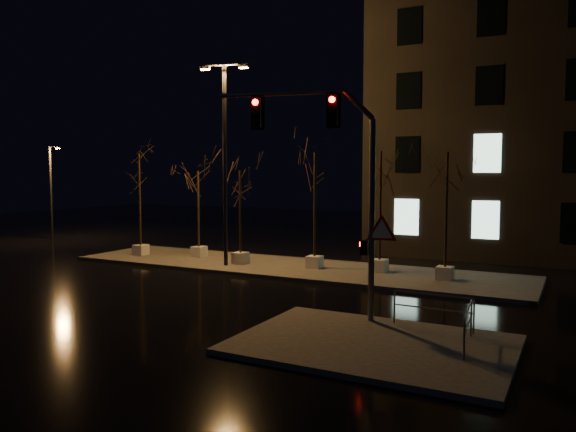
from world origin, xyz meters
The scene contains 14 objects.
ground centered at (0.00, 0.00, 0.00)m, with size 90.00×90.00×0.00m, color black.
median centered at (0.00, 6.00, 0.07)m, with size 22.00×5.00×0.15m, color #3F3E38.
sidewalk_corner centered at (7.50, -3.50, 0.07)m, with size 7.00×5.00×0.15m, color #3F3E38.
tree_0 centered at (-8.59, 5.49, 4.36)m, with size 1.80×1.80×5.54m.
tree_1 centered at (-5.44, 6.39, 3.64)m, with size 1.80×1.80×4.60m.
tree_2 centered at (-2.32, 5.52, 3.65)m, with size 1.80×1.80×4.62m.
tree_3 centered at (1.35, 6.12, 4.28)m, with size 1.80×1.80×5.45m.
tree_4 centered at (4.33, 6.56, 4.31)m, with size 1.80×1.80×5.48m.
tree_5 centered at (7.33, 5.96, 4.22)m, with size 1.80×1.80×5.37m.
traffic_signal_mast centered at (5.65, -1.73, 4.65)m, with size 5.52×1.18×6.86m.
streetlight_main centered at (-2.70, 4.82, 5.59)m, with size 2.34×0.84×9.43m.
streetlight_far centered at (-19.86, 9.20, 3.49)m, with size 1.25×0.33×6.34m.
guard_rail_a centered at (8.58, -1.50, 0.80)m, with size 2.30×0.12×0.99m.
guard_rail_b centered at (9.77, -2.85, 0.80)m, with size 0.24×2.13×1.01m.
Camera 1 is at (12.17, -17.21, 4.55)m, focal length 35.00 mm.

